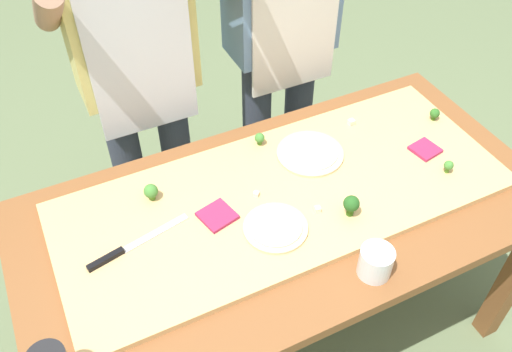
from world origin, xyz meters
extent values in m
plane|color=#60704C|center=(0.00, 0.00, 0.00)|extent=(8.00, 8.00, 0.00)
cube|color=brown|center=(-0.77, 0.35, 0.36)|extent=(0.07, 0.07, 0.72)
cube|color=brown|center=(0.77, 0.35, 0.36)|extent=(0.07, 0.07, 0.72)
cube|color=brown|center=(0.00, 0.00, 0.74)|extent=(1.66, 0.83, 0.04)
cube|color=tan|center=(0.01, 0.04, 0.77)|extent=(1.42, 0.58, 0.02)
cube|color=#B7BABF|center=(-0.40, 0.06, 0.79)|extent=(0.21, 0.07, 0.00)
cube|color=black|center=(-0.56, 0.03, 0.79)|extent=(0.11, 0.04, 0.02)
cylinder|color=beige|center=(0.17, 0.16, 0.79)|extent=(0.23, 0.23, 0.01)
cylinder|color=silver|center=(0.17, 0.16, 0.80)|extent=(0.18, 0.18, 0.01)
cylinder|color=beige|center=(-0.08, -0.08, 0.79)|extent=(0.19, 0.19, 0.01)
cylinder|color=beige|center=(-0.08, -0.08, 0.80)|extent=(0.16, 0.16, 0.01)
cube|color=#9E234C|center=(0.53, 0.01, 0.79)|extent=(0.10, 0.10, 0.01)
cube|color=#9E234C|center=(-0.21, 0.04, 0.79)|extent=(0.12, 0.12, 0.01)
cylinder|color=#487A23|center=(0.53, -0.11, 0.79)|extent=(0.01, 0.01, 0.02)
sphere|color=#427F33|center=(0.53, -0.11, 0.81)|extent=(0.03, 0.03, 0.03)
cylinder|color=#487A23|center=(-0.37, 0.20, 0.79)|extent=(0.02, 0.02, 0.02)
sphere|color=#427F33|center=(-0.37, 0.20, 0.82)|extent=(0.04, 0.04, 0.04)
cylinder|color=#366618|center=(0.67, 0.13, 0.79)|extent=(0.02, 0.02, 0.02)
sphere|color=#2D6623|center=(0.67, 0.13, 0.81)|extent=(0.03, 0.03, 0.03)
cylinder|color=#487A23|center=(0.04, 0.28, 0.79)|extent=(0.02, 0.02, 0.02)
sphere|color=#427F33|center=(0.04, 0.28, 0.81)|extent=(0.03, 0.03, 0.03)
cylinder|color=#2C5915|center=(0.15, -0.12, 0.80)|extent=(0.02, 0.02, 0.03)
sphere|color=#23561E|center=(0.15, -0.12, 0.83)|extent=(0.05, 0.05, 0.05)
cube|color=silver|center=(-0.07, 0.07, 0.79)|extent=(0.02, 0.02, 0.02)
cube|color=silver|center=(0.39, 0.23, 0.79)|extent=(0.02, 0.02, 0.02)
cube|color=silver|center=(0.07, -0.07, 0.79)|extent=(0.02, 0.02, 0.02)
cylinder|color=white|center=(0.10, -0.32, 0.81)|extent=(0.09, 0.09, 0.09)
cylinder|color=white|center=(0.10, -0.32, 0.79)|extent=(0.08, 0.08, 0.05)
cylinder|color=#333847|center=(-0.36, 0.63, 0.45)|extent=(0.12, 0.12, 0.90)
cylinder|color=#333847|center=(-0.16, 0.63, 0.45)|extent=(0.12, 0.12, 0.90)
cube|color=#D1C670|center=(-0.26, 0.63, 1.18)|extent=(0.40, 0.20, 0.55)
cube|color=silver|center=(-0.26, 0.53, 1.09)|extent=(0.34, 0.01, 0.60)
cylinder|color=#997056|center=(-0.49, 0.53, 1.30)|extent=(0.08, 0.39, 0.31)
cylinder|color=#333847|center=(0.21, 0.63, 0.45)|extent=(0.12, 0.12, 0.90)
cylinder|color=#333847|center=(0.41, 0.63, 0.45)|extent=(0.12, 0.12, 0.90)
cube|color=silver|center=(0.31, 0.53, 1.09)|extent=(0.34, 0.01, 0.60)
camera|label=1|loc=(-0.58, -0.97, 2.03)|focal=38.09mm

